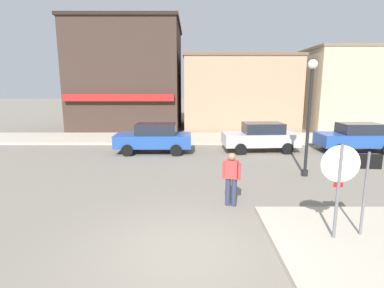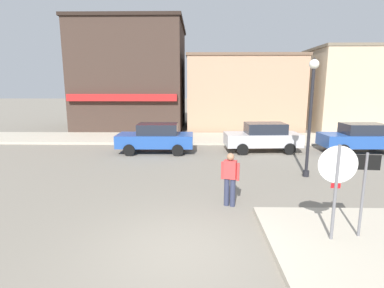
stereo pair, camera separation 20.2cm
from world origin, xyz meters
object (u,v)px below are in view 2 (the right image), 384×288
object	(u,v)px
parked_car_nearest	(156,138)
parked_car_second	(263,137)
stop_sign	(336,180)
one_way_sign	(364,186)
pedestrian_crossing_near	(230,178)
parked_car_third	(360,138)
lamp_post	(311,101)

from	to	relation	value
parked_car_nearest	parked_car_second	distance (m)	5.78
stop_sign	parked_car_second	world-z (taller)	stop_sign
stop_sign	one_way_sign	distance (m)	0.72
parked_car_second	pedestrian_crossing_near	world-z (taller)	pedestrian_crossing_near
stop_sign	parked_car_third	xyz separation A→B (m)	(5.70, 9.68, -0.71)
parked_car_third	pedestrian_crossing_near	world-z (taller)	pedestrian_crossing_near
lamp_post	stop_sign	bearing A→B (deg)	-103.87
lamp_post	pedestrian_crossing_near	distance (m)	4.95
stop_sign	parked_car_nearest	size ratio (longest dim) A/B	0.57
parked_car_second	stop_sign	bearing A→B (deg)	-93.18
one_way_sign	parked_car_nearest	world-z (taller)	one_way_sign
lamp_post	parked_car_nearest	size ratio (longest dim) A/B	1.13
one_way_sign	parked_car_second	distance (m)	9.70
one_way_sign	parked_car_second	size ratio (longest dim) A/B	0.51
parked_car_second	lamp_post	bearing A→B (deg)	-80.88
one_way_sign	lamp_post	distance (m)	5.36
stop_sign	pedestrian_crossing_near	distance (m)	3.08
parked_car_third	pedestrian_crossing_near	xyz separation A→B (m)	(-7.75, -7.47, 0.06)
parked_car_nearest	one_way_sign	bearing A→B (deg)	-57.64
stop_sign	lamp_post	distance (m)	5.56
one_way_sign	parked_car_third	distance (m)	10.79
stop_sign	parked_car_nearest	xyz separation A→B (m)	(-5.22, 9.46, -0.71)
one_way_sign	pedestrian_crossing_near	bearing A→B (deg)	142.86
pedestrian_crossing_near	parked_car_second	bearing A→B (deg)	71.25
lamp_post	pedestrian_crossing_near	bearing A→B (deg)	-137.92
parked_car_second	parked_car_third	distance (m)	5.16
lamp_post	parked_car_third	xyz separation A→B (m)	(4.42, 4.47, -2.15)
parked_car_second	parked_car_third	world-z (taller)	same
parked_car_nearest	parked_car_second	world-z (taller)	same
lamp_post	parked_car_nearest	bearing A→B (deg)	146.86
lamp_post	parked_car_second	world-z (taller)	lamp_post
parked_car_second	pedestrian_crossing_near	bearing A→B (deg)	-108.75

